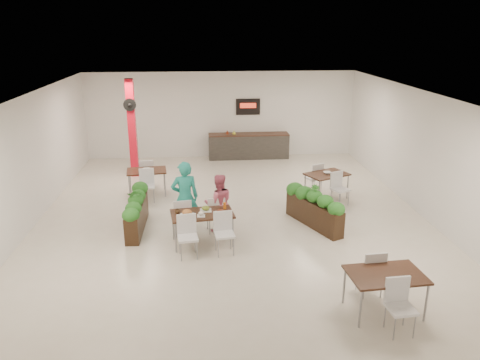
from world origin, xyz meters
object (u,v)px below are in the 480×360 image
red_column (132,127)px  side_table_b (327,178)px  diner_man (185,198)px  side_table_a (147,174)px  planter_right (314,207)px  diner_woman (219,203)px  planter_left (136,209)px  main_table (202,218)px  side_table_c (385,280)px  service_counter (249,145)px

red_column → side_table_b: (5.80, -2.66, -1.02)m
diner_man → side_table_a: diner_man is taller
side_table_b → planter_right: bearing=-137.9°
red_column → diner_woman: size_ratio=2.21×
diner_man → planter_left: 1.29m
side_table_a → side_table_b: (5.20, -0.77, 0.00)m
red_column → diner_woman: red_column is taller
diner_man → side_table_b: size_ratio=1.09×
side_table_b → main_table: bearing=-168.0°
planter_left → side_table_c: 6.14m
side_table_a → red_column: bearing=101.4°
planter_left → side_table_c: (4.72, -3.92, 0.11)m
diner_woman → side_table_c: 4.55m
planter_left → side_table_b: (5.19, 1.76, 0.11)m
planter_right → side_table_a: (-4.38, 2.67, 0.12)m
service_counter → side_table_c: 10.29m
red_column → planter_left: size_ratio=1.58×
red_column → diner_woman: (2.61, -4.69, -0.92)m
service_counter → diner_woman: service_counter is taller
side_table_b → side_table_a: bearing=146.9°
planter_right → side_table_b: 2.08m
main_table → diner_man: diner_man is taller
service_counter → main_table: 7.44m
diner_man → side_table_a: size_ratio=1.08×
service_counter → main_table: bearing=-104.0°
side_table_b → side_table_c: size_ratio=1.00×
service_counter → diner_woman: 6.71m
diner_woman → side_table_a: (-2.01, 2.80, -0.10)m
planter_left → side_table_c: planter_left is taller
red_column → side_table_b: bearing=-24.6°
service_counter → planter_right: bearing=-81.2°
service_counter → diner_woman: bearing=-101.9°
main_table → red_column: bearing=112.4°
main_table → diner_woman: size_ratio=1.22×
diner_man → service_counter: bearing=-116.0°
side_table_c → red_column: bearing=118.4°
side_table_b → diner_woman: bearing=-172.2°
planter_left → side_table_a: 2.53m
main_table → side_table_c: same height
red_column → planter_right: size_ratio=1.67×
planter_left → diner_man: bearing=-12.9°
red_column → diner_man: (1.81, -4.69, -0.75)m
service_counter → side_table_c: (1.34, -10.20, 0.14)m
red_column → diner_man: red_column is taller
service_counter → side_table_c: service_counter is taller
service_counter → red_column: bearing=-155.0°
red_column → main_table: size_ratio=1.81×
planter_right → side_table_a: planter_right is taller
side_table_a → side_table_b: size_ratio=1.01×
side_table_a → diner_woman: bearing=-60.7°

